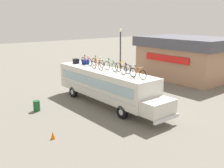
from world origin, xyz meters
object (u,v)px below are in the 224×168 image
Objects in this scene: rooftop_bicycle_1 at (86,61)px; trash_bin at (37,106)px; rooftop_bicycle_2 at (98,62)px; street_lamp at (120,52)px; luggage_bag_2 at (86,62)px; rooftop_bicycle_6 at (128,71)px; luggage_bag_1 at (76,61)px; bus at (107,84)px; rooftop_bicycle_4 at (111,66)px; rooftop_bicycle_5 at (123,68)px; rooftop_bicycle_7 at (138,73)px; traffic_cone at (53,135)px; rooftop_bicycle_3 at (97,65)px.

trash_bin is at bearing -80.84° from rooftop_bicycle_1.
rooftop_bicycle_2 is 4.75m from street_lamp.
luggage_bag_2 is at bearing -86.94° from street_lamp.
luggage_bag_1 is at bearing -179.09° from rooftop_bicycle_6.
trash_bin is at bearing -112.09° from bus.
luggage_bag_1 is 4.97m from street_lamp.
street_lamp reaches higher than rooftop_bicycle_4.
street_lamp is at bearing 132.10° from rooftop_bicycle_4.
trash_bin is at bearing -75.20° from luggage_bag_2.
rooftop_bicycle_5 reaches higher than rooftop_bicycle_1.
street_lamp is at bearing 93.06° from luggage_bag_2.
rooftop_bicycle_5 is at bearing 14.24° from bus.
traffic_cone is (-0.58, -6.34, -3.01)m from rooftop_bicycle_7.
traffic_cone is at bearing -67.35° from rooftop_bicycle_4.
street_lamp is (-0.24, 4.41, 0.51)m from luggage_bag_2.
rooftop_bicycle_3 is (2.25, -0.44, -0.01)m from rooftop_bicycle_1.
rooftop_bicycle_7 reaches higher than luggage_bag_2.
trash_bin is 1.79× the size of traffic_cone.
trash_bin is (-4.70, -5.16, -2.83)m from rooftop_bicycle_6.
rooftop_bicycle_4 is (3.92, -0.18, 0.19)m from luggage_bag_2.
rooftop_bicycle_2 reaches higher than rooftop_bicycle_6.
luggage_bag_1 is at bearing -176.33° from rooftop_bicycle_4.
rooftop_bicycle_5 is at bearing 157.78° from rooftop_bicycle_6.
rooftop_bicycle_7 is (3.35, -0.28, -0.03)m from rooftop_bicycle_4.
traffic_cone is (2.76, -6.62, -3.04)m from rooftop_bicycle_4.
luggage_bag_1 is 10.24m from traffic_cone.
rooftop_bicycle_2 is 2.21m from rooftop_bicycle_4.
rooftop_bicycle_2 is 1.03× the size of rooftop_bicycle_4.
street_lamp reaches higher than rooftop_bicycle_2.
luggage_bag_2 is 0.35× the size of rooftop_bicycle_6.
rooftop_bicycle_6 is (4.44, -0.48, -0.01)m from rooftop_bicycle_2.
trash_bin is (-1.41, -4.78, -2.83)m from rooftop_bicycle_3.
luggage_bag_1 is 6.17m from trash_bin.
rooftop_bicycle_1 is 4.82m from street_lamp.
rooftop_bicycle_3 reaches higher than luggage_bag_2.
bus is at bearing 67.91° from trash_bin.
luggage_bag_2 is 5.10m from rooftop_bicycle_5.
luggage_bag_2 is 0.36× the size of rooftop_bicycle_3.
luggage_bag_2 is 0.72m from rooftop_bicycle_1.
rooftop_bicycle_6 reaches higher than trash_bin.
bus is 7.24× the size of rooftop_bicycle_7.
rooftop_bicycle_2 is (-1.86, 0.43, 1.52)m from bus.
rooftop_bicycle_6 is at bearing -6.19° from rooftop_bicycle_2.
luggage_bag_2 is 1.31× the size of traffic_cone.
luggage_bag_2 is at bearing 134.47° from traffic_cone.
traffic_cone is (6.68, -6.80, -2.85)m from luggage_bag_2.
rooftop_bicycle_2 is 2.17× the size of trash_bin.
street_lamp is (0.63, 4.90, 0.50)m from luggage_bag_1.
luggage_bag_1 is at bearing 175.79° from rooftop_bicycle_3.
luggage_bag_1 is at bearing 114.80° from trash_bin.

